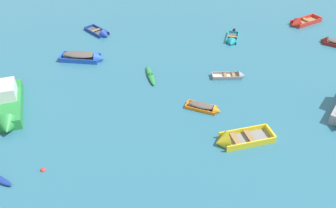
% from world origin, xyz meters
% --- Properties ---
extents(rowboat_grey_center, '(2.89, 1.06, 0.82)m').
position_xyz_m(rowboat_grey_center, '(6.08, 23.69, 0.14)').
color(rowboat_grey_center, beige).
rests_on(rowboat_grey_center, ground_plane).
extents(kayak_green_far_back, '(0.93, 3.15, 0.30)m').
position_xyz_m(kayak_green_far_back, '(-1.14, 24.40, 0.14)').
color(kayak_green_far_back, '#288C3D').
rests_on(kayak_green_far_back, ground_plane).
extents(rowboat_turquoise_near_right, '(1.97, 3.17, 1.00)m').
position_xyz_m(rowboat_turquoise_near_right, '(7.30, 30.16, 0.14)').
color(rowboat_turquoise_near_right, '#4C4C51').
rests_on(rowboat_turquoise_near_right, ground_plane).
extents(rowboat_orange_near_left, '(2.79, 1.96, 0.83)m').
position_xyz_m(rowboat_orange_near_left, '(2.91, 19.36, 0.20)').
color(rowboat_orange_near_left, '#99754C').
rests_on(rowboat_orange_near_left, ground_plane).
extents(rowboat_yellow_foreground_center, '(4.25, 2.10, 1.35)m').
position_xyz_m(rowboat_yellow_foreground_center, '(3.97, 15.63, 0.22)').
color(rowboat_yellow_foreground_center, gray).
rests_on(rowboat_yellow_foreground_center, ground_plane).
extents(rowboat_red_far_right, '(4.28, 3.03, 1.26)m').
position_xyz_m(rowboat_red_far_right, '(15.66, 33.52, 0.21)').
color(rowboat_red_far_right, '#99754C').
rests_on(rowboat_red_far_right, ground_plane).
extents(rowboat_blue_outer_right, '(4.31, 2.17, 1.30)m').
position_xyz_m(rowboat_blue_outer_right, '(-6.83, 27.76, 0.33)').
color(rowboat_blue_outer_right, '#4C4C51').
rests_on(rowboat_blue_outer_right, ground_plane).
extents(rowboat_maroon_midfield_right, '(3.24, 2.78, 1.05)m').
position_xyz_m(rowboat_maroon_midfield_right, '(17.25, 28.84, 0.25)').
color(rowboat_maroon_midfield_right, gray).
rests_on(rowboat_maroon_midfield_right, ground_plane).
extents(rowboat_deep_blue_distant_center, '(2.99, 3.29, 1.11)m').
position_xyz_m(rowboat_deep_blue_distant_center, '(-5.79, 32.86, 0.14)').
color(rowboat_deep_blue_distant_center, '#4C4C51').
rests_on(rowboat_deep_blue_distant_center, ground_plane).
extents(motor_launch_green_cluster_inner, '(3.04, 6.44, 2.18)m').
position_xyz_m(motor_launch_green_cluster_inner, '(-11.90, 20.39, 0.61)').
color(motor_launch_green_cluster_inner, '#288C3D').
rests_on(motor_launch_green_cluster_inner, ground_plane).
extents(mooring_buoy_central, '(0.34, 0.34, 0.34)m').
position_xyz_m(mooring_buoy_central, '(-8.30, 14.23, 0.00)').
color(mooring_buoy_central, red).
rests_on(mooring_buoy_central, ground_plane).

